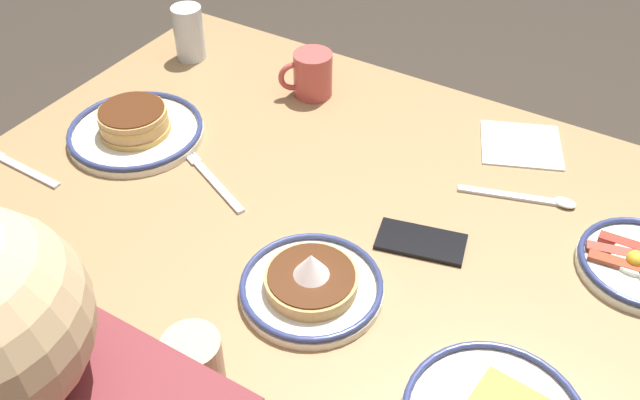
{
  "coord_description": "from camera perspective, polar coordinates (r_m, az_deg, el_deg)",
  "views": [
    {
      "loc": [
        -0.43,
        0.8,
        1.55
      ],
      "look_at": [
        0.03,
        0.03,
        0.76
      ],
      "focal_mm": 39.84,
      "sensor_mm": 36.0,
      "label": 1
    }
  ],
  "objects": [
    {
      "name": "fork_near",
      "position": [
        1.42,
        -22.78,
        2.34
      ],
      "size": [
        0.19,
        0.02,
        0.01
      ],
      "color": "silver",
      "rests_on": "dining_table"
    },
    {
      "name": "tea_spoon",
      "position": [
        1.3,
        16.74,
        0.1
      ],
      "size": [
        0.2,
        0.08,
        0.01
      ],
      "color": "silver",
      "rests_on": "dining_table"
    },
    {
      "name": "dining_table",
      "position": [
        1.29,
        2.02,
        -3.54
      ],
      "size": [
        1.37,
        0.9,
        0.73
      ],
      "color": "#96764D",
      "rests_on": "ground_plane"
    },
    {
      "name": "plate_near_main",
      "position": [
        1.42,
        -14.63,
        5.63
      ],
      "size": [
        0.26,
        0.26,
        0.06
      ],
      "color": "silver",
      "rests_on": "dining_table"
    },
    {
      "name": "paper_napkin",
      "position": [
        1.42,
        15.84,
        4.29
      ],
      "size": [
        0.19,
        0.19,
        0.0
      ],
      "primitive_type": "cube",
      "rotation": [
        0.0,
        0.0,
        0.4
      ],
      "color": "white",
      "rests_on": "dining_table"
    },
    {
      "name": "coffee_mug",
      "position": [
        1.49,
        -0.68,
        10.09
      ],
      "size": [
        0.1,
        0.1,
        0.1
      ],
      "color": "#BF4C47",
      "rests_on": "dining_table"
    },
    {
      "name": "plate_far_side",
      "position": [
        1.08,
        -0.69,
        -6.75
      ],
      "size": [
        0.22,
        0.22,
        0.08
      ],
      "color": "silver",
      "rests_on": "dining_table"
    },
    {
      "name": "fork_far",
      "position": [
        1.29,
        -8.53,
        1.48
      ],
      "size": [
        0.19,
        0.1,
        0.01
      ],
      "color": "silver",
      "rests_on": "dining_table"
    },
    {
      "name": "cell_phone",
      "position": [
        1.18,
        8.11,
        -3.34
      ],
      "size": [
        0.16,
        0.1,
        0.01
      ],
      "primitive_type": "cube",
      "rotation": [
        0.0,
        0.0,
        0.25
      ],
      "color": "black",
      "rests_on": "dining_table"
    },
    {
      "name": "drinking_glass",
      "position": [
        1.65,
        -10.46,
        12.87
      ],
      "size": [
        0.07,
        0.07,
        0.12
      ],
      "color": "silver",
      "rests_on": "dining_table"
    }
  ]
}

